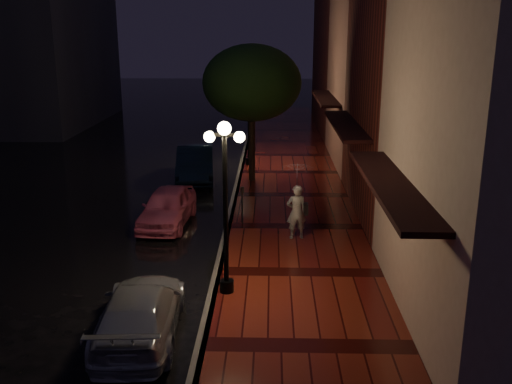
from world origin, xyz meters
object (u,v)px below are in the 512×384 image
(streetlamp_far, at_px, (249,114))
(woman_with_umbrella, at_px, (297,189))
(silver_car, at_px, (140,312))
(pink_car, at_px, (168,207))
(street_tree, at_px, (252,85))
(parking_meter, at_px, (242,201))
(streetlamp_near, at_px, (225,198))
(navy_car, at_px, (195,163))

(streetlamp_far, xyz_separation_m, woman_with_umbrella, (1.90, -10.12, -0.85))
(silver_car, relative_size, woman_with_umbrella, 1.71)
(streetlamp_far, xyz_separation_m, pink_car, (-2.46, -8.53, -1.96))
(street_tree, xyz_separation_m, silver_car, (-1.99, -12.98, -3.64))
(pink_car, height_order, woman_with_umbrella, woman_with_umbrella)
(streetlamp_far, bearing_deg, silver_car, -96.16)
(parking_meter, bearing_deg, silver_car, -124.74)
(street_tree, bearing_deg, parking_meter, -91.34)
(streetlamp_far, distance_m, pink_car, 9.10)
(silver_car, distance_m, parking_meter, 7.47)
(woman_with_umbrella, bearing_deg, silver_car, 47.87)
(streetlamp_near, bearing_deg, parking_meter, 88.64)
(streetlamp_far, height_order, pink_car, streetlamp_far)
(streetlamp_near, relative_size, woman_with_umbrella, 1.78)
(streetlamp_near, distance_m, silver_car, 3.31)
(pink_car, xyz_separation_m, woman_with_umbrella, (4.36, -1.59, 1.11))
(streetlamp_far, bearing_deg, street_tree, -85.09)
(streetlamp_near, xyz_separation_m, pink_car, (-2.46, 5.47, -1.96))
(silver_car, distance_m, woman_with_umbrella, 6.99)
(parking_meter, bearing_deg, streetlamp_near, -111.73)
(pink_car, height_order, silver_car, pink_car)
(pink_car, relative_size, parking_meter, 2.93)
(woman_with_umbrella, distance_m, parking_meter, 2.38)
(pink_car, bearing_deg, woman_with_umbrella, -16.12)
(street_tree, distance_m, navy_car, 4.37)
(navy_car, xyz_separation_m, woman_with_umbrella, (4.20, -7.67, 1.01))
(woman_with_umbrella, bearing_deg, parking_meter, -47.91)
(streetlamp_far, bearing_deg, streetlamp_near, -90.00)
(streetlamp_far, distance_m, woman_with_umbrella, 10.34)
(streetlamp_far, xyz_separation_m, parking_meter, (0.12, -8.77, -1.67))
(pink_car, distance_m, parking_meter, 2.61)
(street_tree, bearing_deg, woman_with_umbrella, -77.04)
(streetlamp_near, bearing_deg, street_tree, 88.65)
(woman_with_umbrella, height_order, parking_meter, woman_with_umbrella)
(streetlamp_far, height_order, silver_car, streetlamp_far)
(silver_car, relative_size, parking_meter, 3.24)
(streetlamp_near, distance_m, woman_with_umbrella, 4.40)
(streetlamp_near, distance_m, pink_car, 6.31)
(silver_car, xyz_separation_m, parking_meter, (1.85, 7.23, 0.32))
(streetlamp_near, relative_size, street_tree, 0.74)
(silver_car, bearing_deg, pink_car, -87.71)
(streetlamp_near, bearing_deg, streetlamp_far, 90.00)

